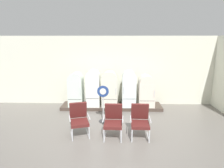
% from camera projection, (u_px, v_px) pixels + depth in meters
% --- Properties ---
extents(ground, '(12.00, 10.00, 0.05)m').
position_uv_depth(ground, '(109.00, 143.00, 5.71)').
color(ground, slate).
extents(back_wall, '(11.76, 0.12, 3.12)m').
position_uv_depth(back_wall, '(112.00, 70.00, 8.93)').
color(back_wall, silver).
rests_on(back_wall, ground).
extents(display_plinth, '(4.37, 0.95, 0.14)m').
position_uv_depth(display_plinth, '(111.00, 106.00, 8.64)').
color(display_plinth, '#473A31').
rests_on(display_plinth, ground).
extents(refrigerator_0, '(0.61, 0.63, 1.46)m').
position_uv_depth(refrigerator_0, '(76.00, 88.00, 8.36)').
color(refrigerator_0, silver).
rests_on(refrigerator_0, display_plinth).
extents(refrigerator_1, '(0.58, 0.68, 1.57)m').
position_uv_depth(refrigerator_1, '(93.00, 87.00, 8.35)').
color(refrigerator_1, white).
rests_on(refrigerator_1, display_plinth).
extents(refrigerator_2, '(0.66, 0.65, 1.52)m').
position_uv_depth(refrigerator_2, '(110.00, 88.00, 8.33)').
color(refrigerator_2, silver).
rests_on(refrigerator_2, display_plinth).
extents(refrigerator_3, '(0.58, 0.63, 1.56)m').
position_uv_depth(refrigerator_3, '(129.00, 87.00, 8.29)').
color(refrigerator_3, white).
rests_on(refrigerator_3, display_plinth).
extents(refrigerator_4, '(0.67, 0.72, 1.36)m').
position_uv_depth(refrigerator_4, '(146.00, 90.00, 8.35)').
color(refrigerator_4, silver).
rests_on(refrigerator_4, display_plinth).
extents(armchair_left, '(0.74, 0.82, 1.01)m').
position_uv_depth(armchair_left, '(79.00, 118.00, 6.10)').
color(armchair_left, silver).
rests_on(armchair_left, ground).
extents(armchair_right, '(0.64, 0.72, 1.01)m').
position_uv_depth(armchair_right, '(140.00, 120.00, 5.98)').
color(armchair_right, silver).
rests_on(armchair_right, ground).
extents(armchair_center, '(0.63, 0.72, 1.01)m').
position_uv_depth(armchair_center, '(113.00, 120.00, 5.98)').
color(armchair_center, silver).
rests_on(armchair_center, ground).
extents(sign_stand, '(0.41, 0.32, 1.36)m').
position_uv_depth(sign_stand, '(103.00, 105.00, 7.03)').
color(sign_stand, '#2D2D30').
rests_on(sign_stand, ground).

